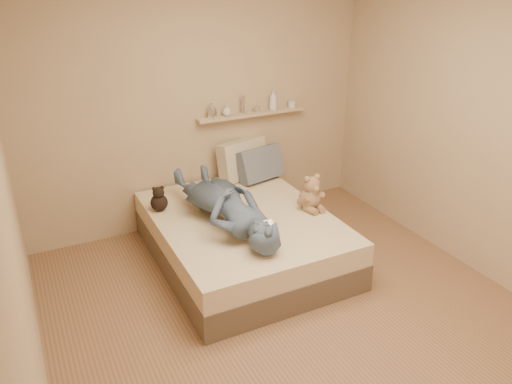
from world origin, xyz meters
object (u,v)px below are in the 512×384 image
teddy_bear (311,195)px  person (225,204)px  pillow_cream (242,159)px  dark_plush (159,200)px  pillow_grey (260,164)px  bed (242,238)px  game_console (262,226)px  wall_shelf (252,114)px

teddy_bear → person: person is taller
person → pillow_cream: bearing=-127.8°
dark_plush → person: size_ratio=0.17×
dark_plush → pillow_grey: 1.19m
bed → teddy_bear: teddy_bear is taller
teddy_bear → bed: bearing=166.4°
pillow_cream → pillow_grey: pillow_cream is taller
pillow_cream → game_console: bearing=-108.9°
bed → pillow_grey: size_ratio=3.80×
bed → person: person is taller
game_console → pillow_cream: bearing=71.1°
bed → pillow_cream: (0.40, 0.83, 0.43)m
pillow_cream → pillow_grey: size_ratio=1.10×
teddy_bear → pillow_grey: 0.85m
pillow_cream → pillow_grey: 0.20m
person → wall_shelf: wall_shelf is taller
game_console → teddy_bear: (0.70, 0.38, -0.03)m
game_console → dark_plush: bearing=120.1°
person → pillow_grey: bearing=-138.5°
dark_plush → pillow_grey: pillow_grey is taller
bed → pillow_grey: (0.54, 0.69, 0.40)m
teddy_bear → person: bearing=172.7°
pillow_cream → wall_shelf: size_ratio=0.46×
pillow_cream → person: size_ratio=0.37×
game_console → wall_shelf: size_ratio=0.16×
pillow_grey → wall_shelf: 0.53m
bed → game_console: (-0.07, -0.53, 0.39)m
dark_plush → pillow_cream: (1.03, 0.39, 0.09)m
pillow_grey → pillow_cream: bearing=134.4°
pillow_grey → bed: bearing=-127.8°
person → wall_shelf: (0.73, 0.96, 0.47)m
game_console → pillow_cream: (0.47, 1.36, 0.03)m
game_console → pillow_cream: 1.44m
game_console → teddy_bear: teddy_bear is taller
pillow_grey → person: size_ratio=0.34×
pillow_grey → wall_shelf: wall_shelf is taller
dark_plush → pillow_cream: 1.10m
bed → dark_plush: dark_plush is taller
game_console → pillow_grey: (0.60, 1.22, 0.00)m
bed → game_console: size_ratio=9.90×
bed → game_console: 0.66m
dark_plush → bed: bearing=-35.0°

